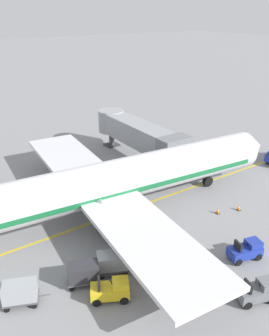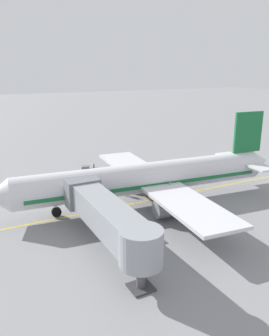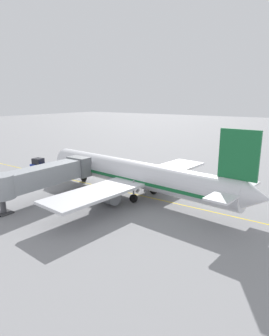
# 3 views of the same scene
# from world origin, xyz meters

# --- Properties ---
(ground_plane) EXTENTS (400.00, 400.00, 0.00)m
(ground_plane) POSITION_xyz_m (0.00, 0.00, 0.00)
(ground_plane) COLOR gray
(gate_lead_in_line) EXTENTS (0.24, 80.00, 0.01)m
(gate_lead_in_line) POSITION_xyz_m (0.00, 0.00, 0.00)
(gate_lead_in_line) COLOR gold
(gate_lead_in_line) RESTS_ON ground
(parked_airliner) EXTENTS (30.35, 37.35, 10.63)m
(parked_airliner) POSITION_xyz_m (-0.41, 1.47, 3.19)
(parked_airliner) COLOR silver
(parked_airliner) RESTS_ON ground
(jet_bridge) EXTENTS (15.61, 3.50, 4.98)m
(jet_bridge) POSITION_xyz_m (-9.18, 10.69, 3.46)
(jet_bridge) COLOR #93999E
(jet_bridge) RESTS_ON ground
(baggage_tug_lead) EXTENTS (1.98, 2.76, 1.62)m
(baggage_tug_lead) POSITION_xyz_m (13.89, 4.08, 0.71)
(baggage_tug_lead) COLOR slate
(baggage_tug_lead) RESTS_ON ground
(baggage_tug_trailing) EXTENTS (1.82, 2.72, 1.62)m
(baggage_tug_trailing) POSITION_xyz_m (10.71, 6.79, 0.71)
(baggage_tug_trailing) COLOR #1E339E
(baggage_tug_trailing) RESTS_ON ground
(baggage_tug_spare) EXTENTS (2.24, 2.77, 1.62)m
(baggage_tug_spare) POSITION_xyz_m (8.54, -3.62, 0.71)
(baggage_tug_spare) COLOR gold
(baggage_tug_spare) RESTS_ON ground
(baggage_cart_front) EXTENTS (2.06, 2.93, 1.58)m
(baggage_cart_front) POSITION_xyz_m (6.40, 0.92, 0.95)
(baggage_cart_front) COLOR #4C4C51
(baggage_cart_front) RESTS_ON ground
(baggage_cart_second_in_train) EXTENTS (2.06, 2.93, 1.58)m
(baggage_cart_second_in_train) POSITION_xyz_m (6.42, -2.27, 0.95)
(baggage_cart_second_in_train) COLOR #4C4C51
(baggage_cart_second_in_train) RESTS_ON ground
(baggage_cart_third_in_train) EXTENTS (2.06, 2.93, 1.58)m
(baggage_cart_third_in_train) POSITION_xyz_m (6.32, -4.49, 0.95)
(baggage_cart_third_in_train) COLOR #4C4C51
(baggage_cart_third_in_train) RESTS_ON ground
(baggage_cart_tail_end) EXTENTS (2.06, 2.93, 1.58)m
(baggage_cart_tail_end) POSITION_xyz_m (5.68, -8.60, 0.95)
(baggage_cart_tail_end) COLOR #4C4C51
(baggage_cart_tail_end) RESTS_ON ground
(ground_crew_wing_walker) EXTENTS (0.37, 0.70, 1.69)m
(ground_crew_wing_walker) POSITION_xyz_m (9.74, 0.11, 0.95)
(ground_crew_wing_walker) COLOR #232328
(ground_crew_wing_walker) RESTS_ON ground
(ground_crew_loader) EXTENTS (0.66, 0.45, 1.69)m
(ground_crew_loader) POSITION_xyz_m (3.20, 3.23, 0.95)
(ground_crew_loader) COLOR #232328
(ground_crew_loader) RESTS_ON ground
(safety_cone_nose_right) EXTENTS (0.36, 0.36, 0.59)m
(safety_cone_nose_right) POSITION_xyz_m (5.81, 11.78, 0.29)
(safety_cone_nose_right) COLOR black
(safety_cone_nose_right) RESTS_ON ground
(safety_cone_wing_tip) EXTENTS (0.36, 0.36, 0.59)m
(safety_cone_wing_tip) POSITION_xyz_m (5.12, 9.74, 0.29)
(safety_cone_wing_tip) COLOR black
(safety_cone_wing_tip) RESTS_ON ground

